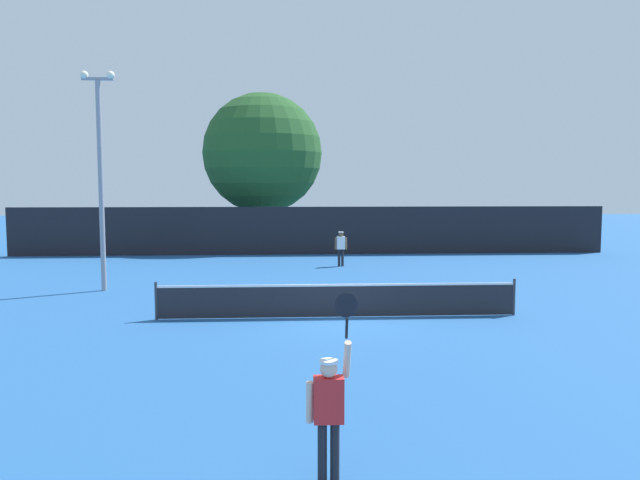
# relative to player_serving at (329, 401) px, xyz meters

# --- Properties ---
(ground_plane) EXTENTS (120.00, 120.00, 0.00)m
(ground_plane) POSITION_rel_player_serving_xyz_m (0.97, 9.70, -1.05)
(ground_plane) COLOR #235693
(tennis_net) EXTENTS (10.32, 0.08, 1.07)m
(tennis_net) POSITION_rel_player_serving_xyz_m (0.97, 9.70, -0.54)
(tennis_net) COLOR #232328
(tennis_net) RESTS_ON ground
(perimeter_fence) EXTENTS (32.26, 0.12, 2.59)m
(perimeter_fence) POSITION_rel_player_serving_xyz_m (0.97, 25.67, 0.24)
(perimeter_fence) COLOR black
(perimeter_fence) RESTS_ON ground
(player_serving) EXTENTS (0.67, 0.38, 2.42)m
(player_serving) POSITION_rel_player_serving_xyz_m (0.00, 0.00, 0.00)
(player_serving) COLOR red
(player_serving) RESTS_ON ground
(player_receiving) EXTENTS (0.57, 0.24, 1.61)m
(player_receiving) POSITION_rel_player_serving_xyz_m (2.06, 20.71, -0.07)
(player_receiving) COLOR white
(player_receiving) RESTS_ON ground
(tennis_ball) EXTENTS (0.07, 0.07, 0.07)m
(tennis_ball) POSITION_rel_player_serving_xyz_m (2.80, 13.26, -1.02)
(tennis_ball) COLOR #CCE033
(tennis_ball) RESTS_ON ground
(light_pole) EXTENTS (1.18, 0.28, 7.71)m
(light_pole) POSITION_rel_player_serving_xyz_m (-7.01, 14.64, 3.36)
(light_pole) COLOR gray
(light_pole) RESTS_ON ground
(large_tree) EXTENTS (7.19, 7.19, 9.27)m
(large_tree) POSITION_rel_player_serving_xyz_m (-1.85, 29.97, 4.62)
(large_tree) COLOR brown
(large_tree) RESTS_ON ground
(parked_car_near) EXTENTS (2.11, 4.29, 1.69)m
(parked_car_near) POSITION_rel_player_serving_xyz_m (-6.94, 31.44, -0.27)
(parked_car_near) COLOR navy
(parked_car_near) RESTS_ON ground
(parked_car_mid) EXTENTS (2.16, 4.31, 1.69)m
(parked_car_mid) POSITION_rel_player_serving_xyz_m (-1.75, 31.43, -0.27)
(parked_car_mid) COLOR #B7B7BC
(parked_car_mid) RESTS_ON ground
(parked_car_far) EXTENTS (2.03, 4.26, 1.69)m
(parked_car_far) POSITION_rel_player_serving_xyz_m (3.16, 33.58, -0.27)
(parked_car_far) COLOR navy
(parked_car_far) RESTS_ON ground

